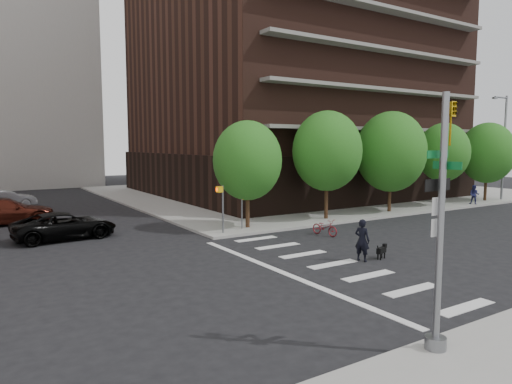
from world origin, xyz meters
name	(u,v)px	position (x,y,z in m)	size (l,w,h in m)	color
ground	(274,275)	(0.00, 0.00, 0.00)	(120.00, 120.00, 0.00)	black
sidewalk_ne	(308,191)	(20.50, 23.50, 0.07)	(39.00, 33.00, 0.15)	gray
crosswalk	(318,267)	(2.21, 0.00, 0.01)	(3.85, 13.00, 0.01)	silver
tree_a	(247,161)	(4.00, 8.50, 4.04)	(4.00, 4.00, 5.90)	#301E11
tree_b	(327,151)	(10.00, 8.50, 4.54)	(4.50, 4.50, 6.65)	#301E11
tree_c	(391,152)	(16.00, 8.50, 4.45)	(5.00, 5.00, 6.80)	#301E11
tree_d	(443,152)	(22.00, 8.50, 4.34)	(4.00, 4.00, 6.20)	#301E11
tree_e	(487,153)	(28.00, 8.50, 4.25)	(4.50, 4.50, 6.35)	#301E11
traffic_signal	(440,243)	(-0.47, -7.49, 2.70)	(0.90, 0.75, 6.00)	slate
pedestrian_signal	(227,201)	(2.32, 7.92, 1.85)	(2.18, 0.67, 2.60)	slate
streetlamp	(503,141)	(29.82, 8.20, 5.29)	(2.14, 0.22, 9.00)	slate
parked_car_black	(65,226)	(-5.50, 11.37, 0.72)	(5.17, 2.38, 1.44)	black
parked_car_maroon	(5,211)	(-7.87, 17.95, 0.84)	(5.79, 2.35, 1.68)	#40150D
parked_car_silver	(7,199)	(-7.18, 26.62, 0.69)	(4.18, 1.46, 1.38)	#AAABB2
scooter	(325,227)	(6.72, 4.82, 0.45)	(0.60, 1.73, 0.91)	maroon
dog_walker	(362,240)	(4.40, -0.26, 0.91)	(0.43, 0.66, 1.82)	black
dog	(382,250)	(5.42, -0.44, 0.39)	(0.74, 0.38, 0.62)	black
pedestrian_far	(474,195)	(24.82, 7.50, 0.93)	(0.59, 0.76, 1.56)	navy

